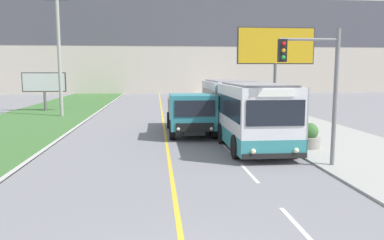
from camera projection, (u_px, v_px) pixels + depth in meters
lane_marking_centre at (200, 237)px, 8.12m from camera, size 2.88×140.00×0.01m
apartment_block_background at (158, 28)px, 63.33m from camera, size 80.00×8.04×21.81m
city_bus at (240, 109)px, 20.01m from camera, size 2.72×12.23×3.03m
dump_truck at (191, 114)px, 20.88m from camera, size 2.50×6.78×2.35m
utility_pole_far at (59, 51)px, 29.34m from camera, size 1.80×0.28×10.25m
traffic_light_mast at (318, 79)px, 13.59m from camera, size 2.28×0.32×5.10m
billboard_large at (276, 48)px, 29.50m from camera, size 6.20×0.24×7.01m
billboard_small at (44, 83)px, 33.62m from camera, size 3.83×0.24×3.48m
planter_round_near at (309, 137)px, 17.09m from camera, size 0.97×0.97×1.16m
planter_round_second at (278, 123)px, 21.73m from camera, size 0.86×0.86×1.09m
planter_round_third at (256, 114)px, 26.36m from camera, size 0.89×0.89×1.14m
planter_round_far at (242, 108)px, 31.00m from camera, size 0.86×0.86×1.11m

